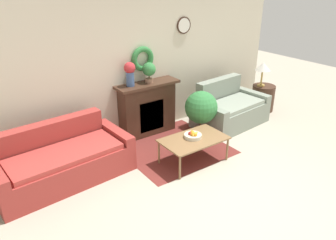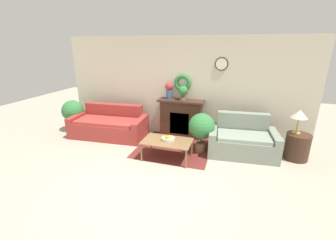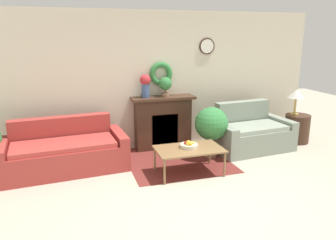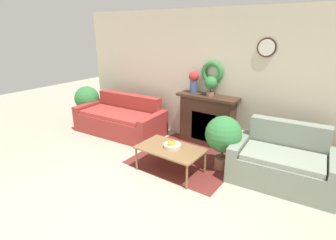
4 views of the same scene
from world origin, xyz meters
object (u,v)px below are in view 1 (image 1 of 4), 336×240
Objects in this scene: fireplace at (147,108)px; couch_left at (62,161)px; coffee_table at (194,140)px; side_table_by_loveseat at (263,98)px; loveseat_right at (229,109)px; potted_plant_floor_by_loveseat at (201,109)px; fruit_bowl at (193,135)px; potted_plant_on_mantel at (149,70)px; vase_on_mantel_left at (130,72)px; table_lamp at (263,67)px.

couch_left is at bearing -163.14° from fireplace.
side_table_by_loveseat is at bearing 17.31° from coffee_table.
potted_plant_floor_by_loveseat is at bearing -174.33° from loveseat_right.
potted_plant_floor_by_loveseat reaches higher than fruit_bowl.
potted_plant_on_mantel is (-1.60, 0.58, 0.97)m from loveseat_right.
potted_plant_on_mantel reaches higher than fruit_bowl.
couch_left is 1.31× the size of loveseat_right.
fireplace is 0.85m from vase_on_mantel_left.
potted_plant_on_mantel is at bearing 130.87° from potted_plant_floor_by_loveseat.
fireplace is 2.02m from couch_left.
fruit_bowl is at bearing -161.96° from table_lamp.
fireplace is 1.77m from loveseat_right.
couch_left is 3.92× the size of table_lamp.
loveseat_right is 1.19m from side_table_by_loveseat.
table_lamp is at bearing 18.67° from coffee_table.
side_table_by_loveseat is 1.34× the size of vase_on_mantel_left.
potted_plant_floor_by_loveseat is (0.66, 0.57, 0.14)m from fruit_bowl.
table_lamp is (4.69, 0.12, 0.72)m from couch_left.
table_lamp reaches higher than potted_plant_floor_by_loveseat.
fireplace is 2.89m from side_table_by_loveseat.
potted_plant_on_mantel is (-0.00, 1.33, 0.81)m from fruit_bowl.
loveseat_right is at bearing 10.72° from potted_plant_floor_by_loveseat.
coffee_table is 0.09m from fruit_bowl.
fireplace is at bearing 12.55° from couch_left.
side_table_by_loveseat is at bearing -3.43° from couch_left.
table_lamp is (2.77, -0.46, 0.49)m from fireplace.
coffee_table is (-1.61, -0.78, 0.08)m from loveseat_right.
table_lamp is 1.22× the size of vase_on_mantel_left.
potted_plant_on_mantel is (0.05, -0.01, 0.76)m from fireplace.
couch_left is 4.75m from table_lamp.
loveseat_right is at bearing -175.80° from side_table_by_loveseat.
fireplace is 2.10× the size of side_table_by_loveseat.
fireplace is 2.82× the size of vase_on_mantel_left.
loveseat_right is 1.47× the size of coffee_table.
potted_plant_on_mantel reaches higher than table_lamp.
potted_plant_on_mantel is 0.40× the size of potted_plant_floor_by_loveseat.
vase_on_mantel_left reaches higher than table_lamp.
potted_plant_floor_by_loveseat is at bearing -171.26° from table_lamp.
coffee_table is 2.47× the size of vase_on_mantel_left.
vase_on_mantel_left is at bearing 170.80° from side_table_by_loveseat.
fruit_bowl is 2.91m from table_lamp.
side_table_by_loveseat is at bearing -0.85° from loveseat_right.
loveseat_right is at bearing -19.95° from potted_plant_on_mantel.
fruit_bowl is (0.01, 0.04, 0.08)m from coffee_table.
couch_left is 3.56× the size of side_table_by_loveseat.
fireplace is 1.05m from potted_plant_floor_by_loveseat.
potted_plant_floor_by_loveseat is at bearing -8.50° from couch_left.
couch_left reaches higher than side_table_by_loveseat.
fruit_bowl is 1.63m from vase_on_mantel_left.
coffee_table is at bearing -74.34° from vase_on_mantel_left.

